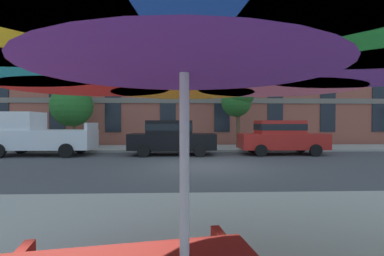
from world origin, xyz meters
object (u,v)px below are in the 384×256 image
Objects in this scene: street_tree_left at (72,106)px; street_tree_middle at (238,97)px; sedan_red at (281,136)px; sedan_black at (171,137)px; pickup_white at (37,135)px; patio_umbrella at (184,41)px.

street_tree_left is 0.88× the size of street_tree_middle.
street_tree_middle is at bearing 123.83° from sedan_red.
street_tree_middle reaches higher than sedan_black.
pickup_white is at bearing 180.00° from sedan_red.
sedan_black is 12.77m from patio_umbrella.
street_tree_middle is 1.16× the size of patio_umbrella.
sedan_black is at bearing -146.54° from street_tree_middle.
street_tree_left is at bearing 152.69° from sedan_black.
street_tree_left is at bearing 176.61° from street_tree_middle.
street_tree_middle is (-1.76, 2.62, 2.30)m from sedan_red.
sedan_black is 7.25m from street_tree_left.
pickup_white is 1.16× the size of sedan_red.
sedan_black is 5.73m from sedan_red.
street_tree_left is at bearing 113.08° from patio_umbrella.
pickup_white is at bearing 119.90° from patio_umbrella.
street_tree_left is 10.26m from street_tree_middle.
patio_umbrella is (-5.20, -12.70, 1.23)m from sedan_red.
pickup_white is at bearing -99.04° from street_tree_left.
patio_umbrella is at bearing -112.25° from sedan_red.
sedan_red is 13.78m from patio_umbrella.
pickup_white is 12.50m from sedan_red.
street_tree_middle reaches higher than patio_umbrella.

